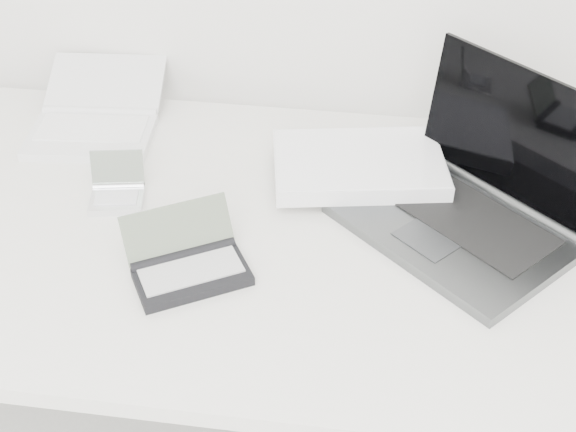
# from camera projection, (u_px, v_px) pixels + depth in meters

# --- Properties ---
(desk) EXTENTS (1.60, 0.80, 0.73)m
(desk) POSITION_uv_depth(u_px,v_px,m) (308.00, 252.00, 1.39)
(desk) COLOR white
(desk) RESTS_ON ground
(laptop_large) EXTENTS (0.58, 0.48, 0.25)m
(laptop_large) POSITION_uv_depth(u_px,v_px,m) (423.00, 186.00, 1.40)
(laptop_large) COLOR #515456
(laptop_large) RESTS_ON desk
(netbook_open_white) EXTENTS (0.27, 0.33, 0.08)m
(netbook_open_white) POSITION_uv_depth(u_px,v_px,m) (95.00, 120.00, 1.61)
(netbook_open_white) COLOR white
(netbook_open_white) RESTS_ON desk
(pda_silver) EXTENTS (0.11, 0.11, 0.08)m
(pda_silver) POSITION_uv_depth(u_px,v_px,m) (117.00, 192.00, 1.42)
(pda_silver) COLOR silver
(pda_silver) RESTS_ON desk
(palmtop_charcoal) EXTENTS (0.22, 0.21, 0.09)m
(palmtop_charcoal) POSITION_uv_depth(u_px,v_px,m) (188.00, 264.00, 1.27)
(palmtop_charcoal) COLOR black
(palmtop_charcoal) RESTS_ON desk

